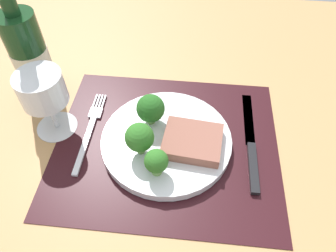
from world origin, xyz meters
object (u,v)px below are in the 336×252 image
wine_bottle (31,57)px  wine_glass (43,93)px  steak (192,141)px  fork (90,130)px  plate (167,140)px  knife (251,147)px

wine_bottle → wine_glass: wine_bottle is taller
steak → fork: (-19.16, 2.55, -2.38)cm
plate → fork: 14.64cm
steak → wine_bottle: 33.58cm
wine_glass → knife: bearing=-2.2°
fork → knife: size_ratio=0.83×
fork → wine_bottle: 17.29cm
steak → plate: bearing=166.2°
fork → knife: bearing=-3.5°
steak → fork: bearing=172.4°
wine_bottle → wine_glass: (5.20, -8.27, -0.68)cm
fork → wine_glass: size_ratio=1.50×
plate → wine_glass: 22.62cm
plate → knife: bearing=2.0°
knife → wine_glass: (-36.27, 1.37, 8.49)cm
steak → fork: size_ratio=0.51×
wine_glass → fork: bearing=-4.2°
plate → wine_bottle: bearing=158.8°
steak → knife: size_ratio=0.43×
steak → knife: steak is taller
fork → wine_glass: (-6.52, 0.48, 8.54)cm
wine_bottle → wine_glass: 9.79cm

